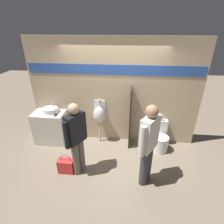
% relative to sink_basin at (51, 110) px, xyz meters
% --- Properties ---
extents(ground_plane, '(16.00, 16.00, 0.00)m').
position_rel_sink_basin_xyz_m(ground_plane, '(1.62, -0.36, -0.93)').
color(ground_plane, gray).
extents(display_wall, '(4.26, 0.07, 2.70)m').
position_rel_sink_basin_xyz_m(display_wall, '(1.62, 0.24, 0.43)').
color(display_wall, tan).
rests_on(display_wall, ground_plane).
extents(sink_counter, '(0.82, 0.52, 0.87)m').
position_rel_sink_basin_xyz_m(sink_counter, '(-0.05, -0.05, -0.49)').
color(sink_counter, silver).
rests_on(sink_counter, ground_plane).
extents(sink_basin, '(0.38, 0.38, 0.26)m').
position_rel_sink_basin_xyz_m(sink_basin, '(0.00, 0.00, 0.00)').
color(sink_basin, white).
rests_on(sink_basin, sink_counter).
extents(cell_phone, '(0.07, 0.14, 0.01)m').
position_rel_sink_basin_xyz_m(cell_phone, '(0.20, -0.16, -0.05)').
color(cell_phone, '#232328').
rests_on(cell_phone, sink_counter).
extents(divider_near_counter, '(0.03, 0.40, 1.59)m').
position_rel_sink_basin_xyz_m(divider_near_counter, '(2.06, 0.01, -0.13)').
color(divider_near_counter, '#28231E').
rests_on(divider_near_counter, ground_plane).
extents(urinal_near_counter, '(0.30, 0.27, 1.21)m').
position_rel_sink_basin_xyz_m(urinal_near_counter, '(1.26, 0.08, -0.12)').
color(urinal_near_counter, silver).
rests_on(urinal_near_counter, ground_plane).
extents(toilet, '(0.40, 0.56, 0.88)m').
position_rel_sink_basin_xyz_m(toilet, '(2.85, -0.10, -0.64)').
color(toilet, white).
rests_on(toilet, ground_plane).
extents(person_in_vest, '(0.39, 0.53, 1.73)m').
position_rel_sink_basin_xyz_m(person_in_vest, '(2.40, -1.21, 0.02)').
color(person_in_vest, '#3D3D42').
rests_on(person_in_vest, ground_plane).
extents(person_with_lanyard, '(0.36, 0.51, 1.63)m').
position_rel_sink_basin_xyz_m(person_with_lanyard, '(0.99, -1.08, -0.03)').
color(person_with_lanyard, '#666056').
rests_on(person_with_lanyard, ground_plane).
extents(shopping_bag, '(0.34, 0.19, 0.47)m').
position_rel_sink_basin_xyz_m(shopping_bag, '(0.71, -1.13, -0.76)').
color(shopping_bag, red).
rests_on(shopping_bag, ground_plane).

